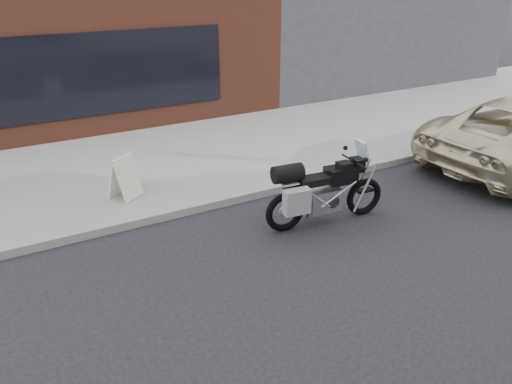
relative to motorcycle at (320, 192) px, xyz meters
name	(u,v)px	position (x,y,z in m)	size (l,w,h in m)	color
ground	(318,351)	(-1.85, -2.59, -0.62)	(120.00, 120.00, 0.00)	black
near_sidewalk	(139,160)	(-1.85, 4.41, -0.55)	(44.00, 6.00, 0.15)	gray
motorcycle	(320,192)	(0.00, 0.00, 0.00)	(2.28, 0.74, 1.44)	black
sandwich_sign	(124,177)	(-2.69, 2.46, -0.07)	(0.67, 0.66, 0.80)	white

